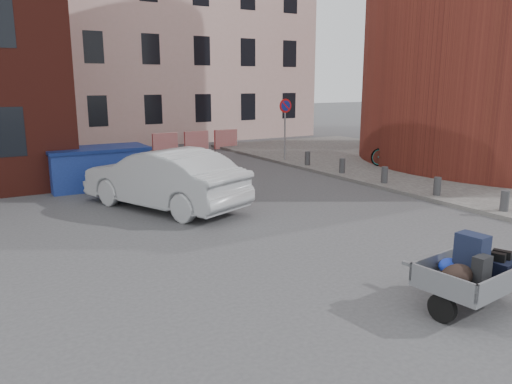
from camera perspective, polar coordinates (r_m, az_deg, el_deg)
ground at (r=11.26m, az=4.77°, el=-5.55°), size 120.00×120.00×0.00m
sidewalk at (r=20.90m, az=21.07°, el=2.22°), size 9.00×24.00×0.12m
building_pink at (r=33.25m, az=-9.29°, el=18.39°), size 16.00×8.00×14.00m
no_parking_sign at (r=21.98m, az=3.36°, el=8.63°), size 0.60×0.09×2.65m
bollards at (r=17.49m, az=14.47°, el=1.92°), size 0.22×9.02×0.55m
barriers at (r=26.08m, az=-6.82°, el=5.82°), size 4.70×0.18×1.00m
trailer at (r=8.45m, az=23.34°, el=-8.44°), size 1.71×1.88×1.20m
dumpster at (r=17.55m, az=-17.59°, el=2.72°), size 3.25×1.71×1.36m
silver_car at (r=14.15m, az=-10.53°, el=1.50°), size 3.59×5.37×1.67m
bicycle at (r=21.23m, az=15.69°, el=4.45°), size 2.28×1.47×1.13m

